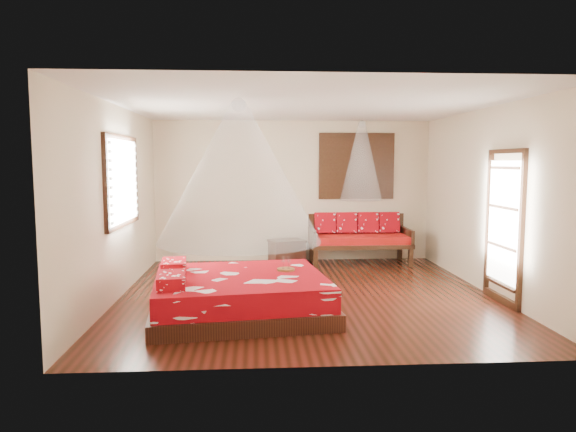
# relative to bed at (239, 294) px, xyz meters

# --- Properties ---
(room) EXTENTS (5.54, 5.54, 2.84)m
(room) POSITION_rel_bed_xyz_m (0.98, 0.90, 1.15)
(room) COLOR black
(room) RESTS_ON ground
(bed) EXTENTS (2.50, 2.32, 0.65)m
(bed) POSITION_rel_bed_xyz_m (0.00, 0.00, 0.00)
(bed) COLOR black
(bed) RESTS_ON floor
(daybed) EXTENTS (1.94, 0.86, 0.98)m
(daybed) POSITION_rel_bed_xyz_m (2.26, 3.28, 0.27)
(daybed) COLOR black
(daybed) RESTS_ON floor
(storage_chest) EXTENTS (0.79, 0.67, 0.46)m
(storage_chest) POSITION_rel_bed_xyz_m (0.84, 3.35, -0.02)
(storage_chest) COLOR black
(storage_chest) RESTS_ON floor
(shutter_panel) EXTENTS (1.52, 0.06, 1.32)m
(shutter_panel) POSITION_rel_bed_xyz_m (2.26, 3.61, 1.65)
(shutter_panel) COLOR black
(shutter_panel) RESTS_ON wall_back
(window_left) EXTENTS (0.10, 1.74, 1.34)m
(window_left) POSITION_rel_bed_xyz_m (-1.73, 1.10, 1.45)
(window_left) COLOR black
(window_left) RESTS_ON wall_left
(glazed_door) EXTENTS (0.08, 1.02, 2.16)m
(glazed_door) POSITION_rel_bed_xyz_m (3.70, 0.30, 0.82)
(glazed_door) COLOR black
(glazed_door) RESTS_ON floor
(wine_tray) EXTENTS (0.24, 0.24, 0.20)m
(wine_tray) POSITION_rel_bed_xyz_m (0.64, 0.28, 0.30)
(wine_tray) COLOR brown
(wine_tray) RESTS_ON bed
(mosquito_net_main) EXTENTS (2.12, 2.12, 1.80)m
(mosquito_net_main) POSITION_rel_bed_xyz_m (0.02, 0.00, 1.60)
(mosquito_net_main) COLOR white
(mosquito_net_main) RESTS_ON ceiling
(mosquito_net_daybed) EXTENTS (0.81, 0.81, 1.50)m
(mosquito_net_daybed) POSITION_rel_bed_xyz_m (2.26, 3.15, 1.75)
(mosquito_net_daybed) COLOR white
(mosquito_net_daybed) RESTS_ON ceiling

